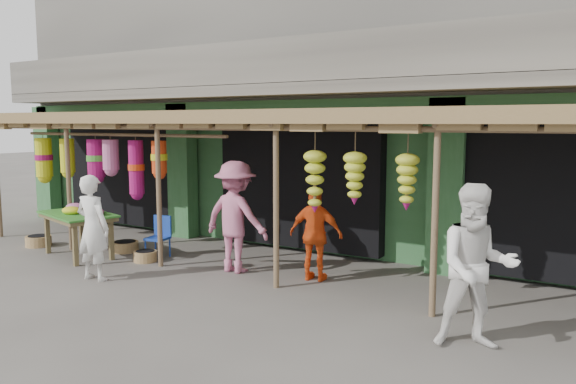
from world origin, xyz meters
The scene contains 12 objects.
ground centered at (0.00, 0.00, 0.00)m, with size 80.00×80.00×0.00m, color #514C47.
building centered at (0.00, 4.87, 3.37)m, with size 16.40×6.80×7.00m.
awning centered at (-0.17, 0.80, 2.57)m, with size 14.00×2.70×2.79m.
flower_table centered at (-3.36, -0.47, 0.80)m, with size 1.86×1.38×1.00m.
blue_chair centered at (-2.01, 0.30, 0.45)m, with size 0.44×0.45×0.80m.
basket_left centered at (-4.89, -0.34, 0.11)m, with size 0.52×0.52×0.22m, color brown.
basket_mid centered at (-2.95, 0.27, 0.10)m, with size 0.53×0.53×0.20m, color #9D7046.
basket_right centered at (-2.00, -0.09, 0.10)m, with size 0.43×0.43×0.20m, color #AA7D4F.
person_front centered at (-1.81, -1.41, 0.87)m, with size 0.64×0.42×1.75m, color white.
person_right centered at (4.24, -0.97, 0.95)m, with size 0.93×0.72×1.91m, color white.
person_vendor centered at (1.33, 0.49, 0.77)m, with size 0.91×0.38×1.55m, color #E04B15.
person_shopper centered at (-0.13, 0.25, 0.97)m, with size 1.25×0.72×1.93m, color #C16687.
Camera 1 is at (5.71, -7.40, 2.59)m, focal length 35.00 mm.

